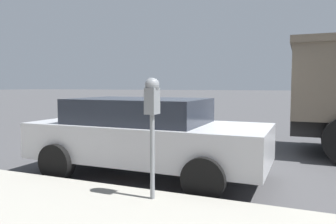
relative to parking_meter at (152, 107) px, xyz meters
name	(u,v)px	position (x,y,z in m)	size (l,w,h in m)	color
ground_plane	(197,165)	(2.53, 0.17, -1.36)	(220.00, 220.00, 0.00)	#424244
parking_meter	(152,107)	(0.00, 0.00, 0.00)	(0.21, 0.19, 1.59)	gray
car_silver	(146,134)	(1.45, 0.81, -0.61)	(2.02, 4.26, 1.40)	#B7BABF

